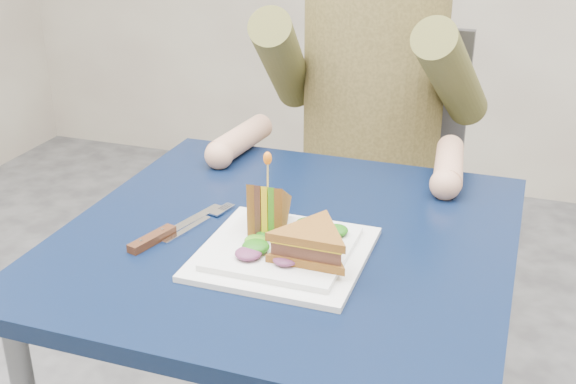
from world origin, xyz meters
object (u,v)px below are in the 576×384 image
at_px(diner, 373,49).
at_px(sandwich_upright, 268,211).
at_px(sandwich_flat, 312,244).
at_px(fork, 198,223).
at_px(chair, 376,179).
at_px(knife, 161,235).
at_px(table, 287,273).
at_px(plate, 284,251).

height_order(diner, sandwich_upright, diner).
distance_m(sandwich_flat, fork, 0.25).
xyz_separation_m(chair, fork, (-0.16, -0.75, 0.19)).
bearing_deg(chair, sandwich_upright, -91.59).
bearing_deg(knife, sandwich_upright, 17.42).
relative_size(table, chair, 0.81).
relative_size(chair, sandwich_upright, 7.01).
bearing_deg(knife, plate, 2.45).
xyz_separation_m(sandwich_upright, fork, (-0.14, 0.01, -0.05)).
bearing_deg(diner, plate, -88.20).
bearing_deg(diner, chair, 90.00).
distance_m(diner, sandwich_upright, 0.66).
distance_m(table, sandwich_flat, 0.18).
bearing_deg(table, fork, -172.12).
bearing_deg(knife, table, 24.32).
relative_size(sandwich_upright, fork, 0.75).
xyz_separation_m(chair, knife, (-0.19, -0.81, 0.20)).
relative_size(chair, fork, 5.26).
bearing_deg(table, chair, 90.00).
relative_size(fork, knife, 0.81).
bearing_deg(sandwich_flat, fork, 160.76).
bearing_deg(knife, sandwich_flat, -3.33).
xyz_separation_m(sandwich_flat, sandwich_upright, (-0.10, 0.07, 0.01)).
height_order(table, plate, plate).
bearing_deg(plate, table, 105.47).
xyz_separation_m(table, fork, (-0.16, -0.02, 0.08)).
relative_size(table, sandwich_flat, 5.11).
bearing_deg(fork, diner, 76.06).
xyz_separation_m(table, knife, (-0.19, -0.09, 0.09)).
distance_m(table, chair, 0.73).
xyz_separation_m(table, sandwich_upright, (-0.02, -0.03, 0.13)).
distance_m(chair, sandwich_upright, 0.80).
relative_size(plate, fork, 1.47).
height_order(table, sandwich_flat, sandwich_flat).
height_order(table, fork, fork).
height_order(plate, knife, plate).
height_order(sandwich_flat, fork, sandwich_flat).
height_order(plate, sandwich_flat, sandwich_flat).
bearing_deg(fork, knife, -119.12).
height_order(fork, knife, knife).
xyz_separation_m(chair, plate, (0.02, -0.80, 0.20)).
distance_m(diner, knife, 0.75).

